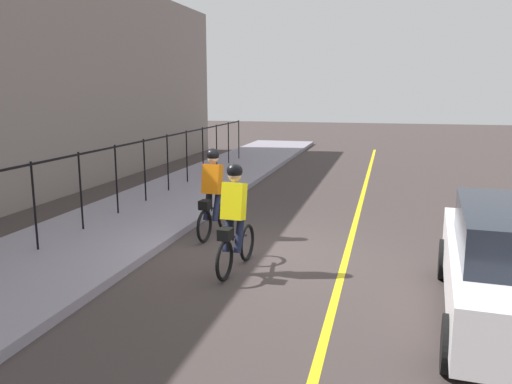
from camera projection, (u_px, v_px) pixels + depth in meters
The scene contains 6 objects.
ground_plane at pixel (258, 254), 9.66m from camera, with size 80.00×80.00×0.00m, color #3D3432.
lane_line_centre at pixel (345, 260), 9.27m from camera, with size 36.00×0.12×0.01m, color yellow.
sidewalk at pixel (94, 237), 10.46m from camera, with size 40.00×3.20×0.15m, color gray.
iron_fence at pixel (99, 169), 11.27m from camera, with size 21.87×0.04×1.60m.
cyclist_lead at pixel (213, 193), 10.63m from camera, with size 1.71×0.39×1.83m.
cyclist_follow at pixel (234, 218), 8.54m from camera, with size 1.71×0.39×1.83m.
Camera 1 is at (-8.98, -2.24, 2.98)m, focal length 36.65 mm.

